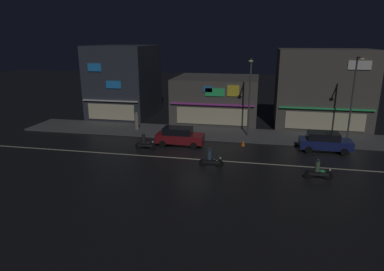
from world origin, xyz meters
The scene contains 15 objects.
ground_plane centered at (0.00, 0.00, 0.00)m, with size 140.00×140.00×0.00m, color black.
lane_divider_stripe centered at (0.00, 0.00, 0.01)m, with size 36.87×0.16×0.01m, color beige.
sidewalk_far centered at (0.00, 7.72, 0.07)m, with size 38.81×4.90×0.14m, color #4C4C4F.
storefront_left_block centered at (11.64, 13.52, 4.17)m, with size 9.71×6.84×8.36m.
storefront_center_block centered at (0.00, 14.37, 2.54)m, with size 9.58×8.56×5.08m.
storefront_right_block centered at (-11.64, 14.67, 4.31)m, with size 7.00×9.14×8.62m.
streetlamp_west centered at (4.05, 7.26, 4.54)m, with size 0.44×1.64×7.50m.
streetlamp_mid centered at (13.24, 7.05, 4.69)m, with size 0.44×1.64×7.79m.
pedestrian_on_sidewalk centered at (-7.62, 7.62, 0.97)m, with size 0.41×0.41×1.82m.
parked_car_near_kerb centered at (-1.97, 3.40, 0.87)m, with size 4.30×1.98×1.67m.
parked_car_trailing centered at (10.70, 4.18, 0.87)m, with size 4.30×1.98×1.67m.
motorcycle_lead centered at (9.23, -2.34, 0.63)m, with size 1.90×0.60×1.52m.
motorcycle_following centered at (1.60, -1.44, 0.63)m, with size 1.90×0.60×1.52m.
motorcycle_opposite_lane centered at (-4.66, 1.57, 0.63)m, with size 1.90×0.60×1.52m.
traffic_cone centered at (3.75, 4.38, 0.28)m, with size 0.36×0.36×0.55m, color orange.
Camera 1 is at (4.92, -25.33, 9.40)m, focal length 31.62 mm.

